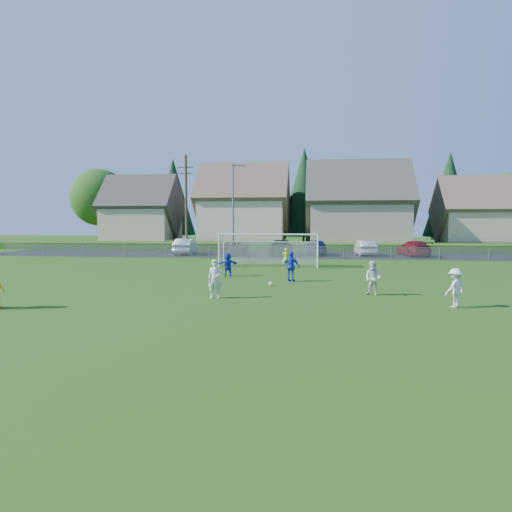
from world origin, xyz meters
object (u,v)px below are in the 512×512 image
at_px(player_blue_a, 291,267).
at_px(car_b, 186,246).
at_px(soccer_ball, 271,284).
at_px(player_white_a, 215,279).
at_px(player_white_b, 373,278).
at_px(car_d, 281,247).
at_px(player_white_c, 455,288).
at_px(soccer_goal, 269,245).
at_px(car_c, 235,248).
at_px(player_blue_b, 228,265).
at_px(car_f, 365,248).
at_px(car_g, 414,248).
at_px(car_e, 316,247).
at_px(goalkeeper, 286,258).

height_order(player_blue_a, car_b, player_blue_a).
distance_m(soccer_ball, player_white_a, 4.68).
bearing_deg(player_white_b, car_d, 138.50).
bearing_deg(soccer_ball, player_white_c, -32.34).
xyz_separation_m(soccer_ball, soccer_goal, (-1.09, 10.45, 1.52)).
bearing_deg(car_c, player_blue_b, 97.30).
bearing_deg(player_blue_a, car_b, -40.55).
xyz_separation_m(car_d, car_f, (8.30, 0.54, -0.02)).
relative_size(player_white_c, soccer_goal, 0.21).
xyz_separation_m(player_white_b, player_blue_b, (-8.02, 6.30, -0.07)).
bearing_deg(player_blue_a, car_d, -65.95).
bearing_deg(car_g, player_blue_b, 42.68).
xyz_separation_m(soccer_ball, car_e, (2.58, 21.94, 0.68)).
relative_size(soccer_ball, player_blue_b, 0.15).
bearing_deg(player_white_a, player_white_b, 7.83).
xyz_separation_m(player_white_a, player_blue_a, (3.12, 6.03, -0.02)).
distance_m(player_white_c, car_e, 27.43).
distance_m(car_f, soccer_goal, 14.37).
relative_size(player_blue_a, car_b, 0.35).
distance_m(player_white_a, car_f, 27.80).
height_order(player_blue_a, car_f, player_blue_a).
bearing_deg(car_c, car_d, -177.90).
bearing_deg(player_blue_b, soccer_goal, -129.04).
height_order(soccer_ball, soccer_goal, soccer_goal).
height_order(car_g, soccer_goal, soccer_goal).
distance_m(soccer_ball, player_blue_b, 4.97).
bearing_deg(soccer_ball, car_f, 71.51).
bearing_deg(car_c, car_g, -179.24).
bearing_deg(soccer_ball, car_b, 116.56).
bearing_deg(player_blue_a, player_white_c, 153.24).
height_order(player_white_b, player_blue_b, player_white_b).
bearing_deg(car_b, player_blue_a, 117.01).
bearing_deg(player_white_c, car_d, -106.51).
height_order(soccer_ball, player_white_c, player_white_c).
bearing_deg(player_white_c, player_blue_b, -73.99).
distance_m(player_blue_a, car_c, 20.39).
distance_m(player_white_a, car_b, 26.74).
distance_m(car_b, car_f, 18.02).
height_order(player_white_b, car_b, car_b).
bearing_deg(player_white_a, soccer_ball, 57.10).
relative_size(player_blue_b, car_c, 0.29).
distance_m(player_blue_a, car_g, 22.66).
bearing_deg(soccer_ball, player_blue_b, 128.11).
xyz_separation_m(player_white_b, car_f, (2.39, 24.46, -0.06)).
relative_size(player_blue_a, car_f, 0.38).
bearing_deg(soccer_ball, car_c, 104.72).
bearing_deg(player_white_a, car_c, 92.39).
distance_m(soccer_ball, goalkeeper, 9.27).
bearing_deg(player_blue_b, car_c, -104.16).
distance_m(player_white_c, car_d, 27.90).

